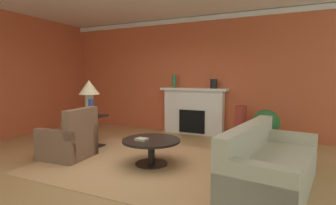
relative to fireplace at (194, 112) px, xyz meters
name	(u,v)px	position (x,y,z in m)	size (l,w,h in m)	color
ground_plane	(130,163)	(-0.19, -2.79, -0.58)	(9.75, 9.75, 0.00)	tan
wall_fireplace	(190,76)	(-0.19, 0.21, 0.97)	(8.10, 0.12, 3.10)	#C65633
wall_window	(3,76)	(-3.99, -2.49, 0.97)	(0.12, 6.48, 3.10)	#C65633
crown_moulding	(189,20)	(-0.19, 0.13, 2.44)	(8.10, 0.08, 0.12)	white
area_rug	(151,164)	(0.19, -2.68, -0.57)	(3.79, 2.77, 0.01)	tan
fireplace	(194,112)	(0.00, 0.00, 0.00)	(1.80, 0.35, 1.22)	white
sofa	(269,166)	(2.12, -2.82, -0.28)	(1.19, 2.21, 0.85)	#BCB299
armchair_near_window	(70,142)	(-1.38, -3.00, -0.27)	(0.87, 0.87, 0.95)	brown
coffee_table	(151,146)	(0.19, -2.68, -0.24)	(1.00, 1.00, 0.45)	black
side_table	(90,129)	(-1.55, -2.24, -0.18)	(0.56, 0.56, 0.70)	black
table_lamp	(89,91)	(-1.55, -2.24, 0.65)	(0.44, 0.44, 0.75)	beige
vase_mantel_left	(174,81)	(-0.55, -0.05, 0.82)	(0.11, 0.11, 0.35)	#33703D
vase_on_side_table	(91,108)	(-1.40, -2.36, 0.30)	(0.11, 0.11, 0.36)	navy
vase_mantel_right	(214,84)	(0.55, -0.05, 0.76)	(0.17, 0.17, 0.24)	black
vase_tall_corner	(240,123)	(1.28, -0.30, -0.15)	(0.26, 0.26, 0.85)	#9E3328
book_red_cover	(142,139)	(0.08, -2.82, -0.11)	(0.20, 0.16, 0.03)	tan
potted_plant	(266,126)	(1.88, -0.73, -0.09)	(0.56, 0.56, 0.83)	#BCB29E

